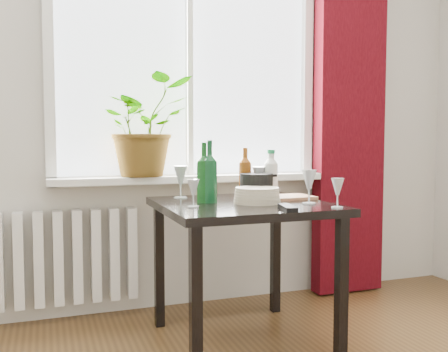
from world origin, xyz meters
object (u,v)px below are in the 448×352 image
object	(u,v)px
bottle_amber	(245,172)
wineglass_front_right	(309,186)
potted_plant	(144,126)
tv_remote	(288,207)
plate_stack	(257,196)
wineglass_far_right	(338,193)
wineglass_front_left	(193,193)
cutting_board	(284,197)
wine_bottle_right	(210,171)
wine_bottle_left	(204,172)
radiator	(68,257)
table	(243,220)
cleaning_bottle	(271,174)
fondue_pot	(256,186)
wineglass_back_center	(259,182)
wineglass_back_left	(181,182)

from	to	relation	value
bottle_amber	wineglass_front_right	world-z (taller)	bottle_amber
potted_plant	tv_remote	distance (m)	1.12
plate_stack	tv_remote	world-z (taller)	plate_stack
wineglass_far_right	wineglass_front_left	size ratio (longest dim) A/B	1.05
plate_stack	tv_remote	xyz separation A→B (m)	(0.04, -0.27, -0.03)
tv_remote	cutting_board	world-z (taller)	tv_remote
potted_plant	plate_stack	world-z (taller)	potted_plant
wine_bottle_right	wineglass_front_right	bearing A→B (deg)	-25.55
wine_bottle_left	wineglass_front_left	world-z (taller)	wine_bottle_left
wine_bottle_left	radiator	bearing A→B (deg)	139.36
table	cleaning_bottle	size ratio (longest dim) A/B	3.14
wine_bottle_right	tv_remote	distance (m)	0.48
wine_bottle_right	fondue_pot	world-z (taller)	wine_bottle_right
wineglass_back_center	tv_remote	world-z (taller)	wineglass_back_center
wineglass_front_right	cutting_board	distance (m)	0.25
radiator	cutting_board	size ratio (longest dim) A/B	2.57
bottle_amber	cutting_board	distance (m)	0.27
cleaning_bottle	wineglass_back_center	world-z (taller)	cleaning_bottle
wineglass_far_right	wineglass_back_center	xyz separation A→B (m)	(-0.17, 0.54, 0.02)
wineglass_back_left	plate_stack	size ratio (longest dim) A/B	0.76
wineglass_front_right	fondue_pot	xyz separation A→B (m)	(-0.17, 0.28, -0.02)
table	potted_plant	bearing A→B (deg)	123.28
wineglass_far_right	cutting_board	distance (m)	0.42
wineglass_front_left	wine_bottle_right	bearing A→B (deg)	48.54
wine_bottle_left	wineglass_back_left	bearing A→B (deg)	105.41
table	plate_stack	bearing A→B (deg)	-44.08
fondue_pot	cutting_board	world-z (taller)	fondue_pot
wineglass_far_right	tv_remote	bearing A→B (deg)	174.22
potted_plant	cutting_board	world-z (taller)	potted_plant
table	wineglass_front_left	distance (m)	0.35
table	fondue_pot	size ratio (longest dim) A/B	4.09
bottle_amber	plate_stack	world-z (taller)	bottle_amber
wineglass_front_left	bottle_amber	bearing A→B (deg)	38.85
wine_bottle_left	bottle_amber	bearing A→B (deg)	28.03
cleaning_bottle	tv_remote	bearing A→B (deg)	-106.26
table	wineglass_back_left	size ratio (longest dim) A/B	4.59
wineglass_back_center	cutting_board	xyz separation A→B (m)	(0.10, -0.12, -0.08)
potted_plant	tv_remote	size ratio (longest dim) A/B	3.31
wine_bottle_left	wineglass_back_center	size ratio (longest dim) A/B	1.77
wine_bottle_right	wineglass_front_right	world-z (taller)	wine_bottle_right
wineglass_back_center	fondue_pot	distance (m)	0.09
table	wineglass_front_right	distance (m)	0.38
radiator	wineglass_back_center	size ratio (longest dim) A/B	4.48
wineglass_back_center	tv_remote	xyz separation A→B (m)	(-0.08, -0.51, -0.08)
wineglass_back_center	wineglass_front_left	bearing A→B (deg)	-148.52
table	potted_plant	world-z (taller)	potted_plant
wineglass_front_right	wineglass_back_center	bearing A→B (deg)	108.64
wineglass_far_right	wineglass_front_left	xyz separation A→B (m)	(-0.64, 0.25, -0.00)
wineglass_back_left	wine_bottle_right	bearing A→B (deg)	-70.05
radiator	table	world-z (taller)	table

